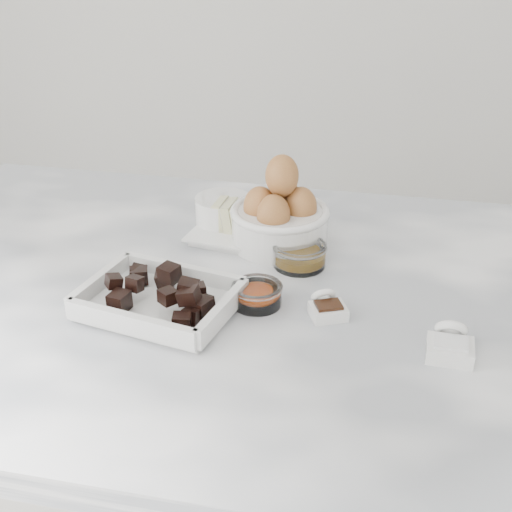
{
  "coord_description": "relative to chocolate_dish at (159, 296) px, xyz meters",
  "views": [
    {
      "loc": [
        0.21,
        -0.86,
        1.46
      ],
      "look_at": [
        0.02,
        0.03,
        0.98
      ],
      "focal_mm": 50.0,
      "sensor_mm": 36.0,
      "label": 1
    }
  ],
  "objects": [
    {
      "name": "vanilla_spoon",
      "position": [
        0.23,
        0.04,
        -0.01
      ],
      "size": [
        0.06,
        0.07,
        0.04
      ],
      "color": "white",
      "rests_on": "marble_slab"
    },
    {
      "name": "zest_bowl",
      "position": [
        0.13,
        0.04,
        -0.01
      ],
      "size": [
        0.07,
        0.07,
        0.03
      ],
      "color": "white",
      "rests_on": "marble_slab"
    },
    {
      "name": "butter_plate",
      "position": [
        0.05,
        0.25,
        -0.0
      ],
      "size": [
        0.16,
        0.16,
        0.06
      ],
      "color": "white",
      "rests_on": "marble_slab"
    },
    {
      "name": "salt_spoon",
      "position": [
        0.39,
        -0.02,
        -0.01
      ],
      "size": [
        0.06,
        0.07,
        0.04
      ],
      "color": "white",
      "rests_on": "marble_slab"
    },
    {
      "name": "honey_bowl",
      "position": [
        0.17,
        0.17,
        -0.0
      ],
      "size": [
        0.08,
        0.08,
        0.04
      ],
      "color": "white",
      "rests_on": "marble_slab"
    },
    {
      "name": "marble_slab",
      "position": [
        0.09,
        0.08,
        -0.04
      ],
      "size": [
        1.2,
        0.8,
        0.04
      ],
      "primitive_type": "cube",
      "color": "white",
      "rests_on": "cabinet"
    },
    {
      "name": "egg_bowl",
      "position": [
        0.12,
        0.23,
        0.03
      ],
      "size": [
        0.16,
        0.16,
        0.15
      ],
      "color": "white",
      "rests_on": "marble_slab"
    },
    {
      "name": "chocolate_dish",
      "position": [
        0.0,
        0.0,
        0.0
      ],
      "size": [
        0.23,
        0.19,
        0.05
      ],
      "color": "white",
      "rests_on": "marble_slab"
    },
    {
      "name": "sugar_ramekin",
      "position": [
        0.02,
        0.27,
        0.01
      ],
      "size": [
        0.09,
        0.09,
        0.06
      ],
      "color": "white",
      "rests_on": "marble_slab"
    }
  ]
}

